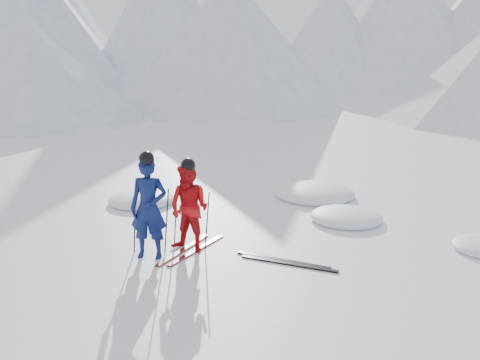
{
  "coord_description": "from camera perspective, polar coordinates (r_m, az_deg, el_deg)",
  "views": [
    {
      "loc": [
        -0.88,
        -9.06,
        3.38
      ],
      "look_at": [
        -1.55,
        0.5,
        1.1
      ],
      "focal_mm": 38.0,
      "sensor_mm": 36.0,
      "label": 1
    }
  ],
  "objects": [
    {
      "name": "pole_red_right",
      "position": [
        9.26,
        -3.71,
        -4.54
      ],
      "size": [
        0.11,
        0.08,
        1.07
      ],
      "primitive_type": "cylinder",
      "rotation": [
        -0.05,
        0.08,
        0.0
      ],
      "color": "black",
      "rests_on": "ground"
    },
    {
      "name": "pole_blue_left",
      "position": [
        9.17,
        -11.74,
        -4.6
      ],
      "size": [
        0.12,
        0.08,
        1.18
      ],
      "primitive_type": "cylinder",
      "rotation": [
        0.05,
        0.08,
        0.0
      ],
      "color": "black",
      "rests_on": "ground"
    },
    {
      "name": "skier_red",
      "position": [
        9.09,
        -5.74,
        -3.18
      ],
      "size": [
        0.95,
        0.86,
        1.6
      ],
      "primitive_type": "imported",
      "rotation": [
        0.0,
        0.0,
        -0.4
      ],
      "color": "red",
      "rests_on": "ground"
    },
    {
      "name": "ski_loose_a",
      "position": [
        8.87,
        4.83,
        -8.96
      ],
      "size": [
        1.61,
        0.71,
        0.03
      ],
      "primitive_type": "cube",
      "rotation": [
        0.0,
        0.0,
        1.19
      ],
      "color": "black",
      "rests_on": "ground"
    },
    {
      "name": "mountain_range",
      "position": [
        44.98,
        13.02,
        17.3
      ],
      "size": [
        106.15,
        62.94,
        15.53
      ],
      "color": "#B2BCD1",
      "rests_on": "ground"
    },
    {
      "name": "ski_loose_b",
      "position": [
        8.73,
        5.51,
        -9.35
      ],
      "size": [
        1.63,
        0.66,
        0.03
      ],
      "primitive_type": "cube",
      "rotation": [
        0.0,
        0.0,
        1.23
      ],
      "color": "black",
      "rests_on": "ground"
    },
    {
      "name": "skier_blue",
      "position": [
        8.87,
        -10.21,
        -3.15
      ],
      "size": [
        0.67,
        0.46,
        1.78
      ],
      "primitive_type": "imported",
      "rotation": [
        0.0,
        0.0,
        -0.05
      ],
      "color": "#0D194E",
      "rests_on": "ground"
    },
    {
      "name": "snow_lumps",
      "position": [
        12.04,
        5.96,
        -3.01
      ],
      "size": [
        8.48,
        5.11,
        0.44
      ],
      "color": "white",
      "rests_on": "ground"
    },
    {
      "name": "ski_worn_left",
      "position": [
        9.36,
        -6.35,
        -7.77
      ],
      "size": [
        0.7,
        1.62,
        0.03
      ],
      "primitive_type": "cube",
      "rotation": [
        0.0,
        0.0,
        -0.37
      ],
      "color": "black",
      "rests_on": "ground"
    },
    {
      "name": "ski_worn_right",
      "position": [
        9.32,
        -4.89,
        -7.83
      ],
      "size": [
        0.8,
        1.58,
        0.03
      ],
      "primitive_type": "cube",
      "rotation": [
        0.0,
        0.0,
        -0.44
      ],
      "color": "black",
      "rests_on": "ground"
    },
    {
      "name": "ground",
      "position": [
        9.71,
        9.02,
        -7.16
      ],
      "size": [
        160.0,
        160.0,
        0.0
      ],
      "primitive_type": "plane",
      "color": "white",
      "rests_on": "ground"
    },
    {
      "name": "pole_red_left",
      "position": [
        9.45,
        -7.24,
        -4.25
      ],
      "size": [
        0.11,
        0.09,
        1.06
      ],
      "primitive_type": "cylinder",
      "rotation": [
        0.06,
        0.08,
        0.0
      ],
      "color": "black",
      "rests_on": "ground"
    },
    {
      "name": "pole_blue_right",
      "position": [
        9.14,
        -8.23,
        -4.53
      ],
      "size": [
        0.12,
        0.07,
        1.18
      ],
      "primitive_type": "cylinder",
      "rotation": [
        -0.04,
        0.08,
        0.0
      ],
      "color": "black",
      "rests_on": "ground"
    }
  ]
}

